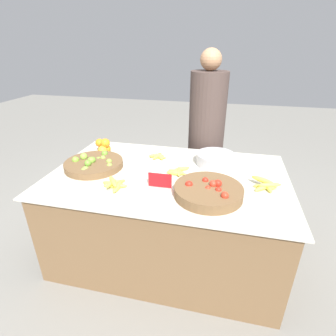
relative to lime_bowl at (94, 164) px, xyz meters
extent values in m
plane|color=gray|center=(0.58, 0.01, -0.73)|extent=(12.00, 12.00, 0.00)
cube|color=brown|center=(0.58, 0.01, -0.39)|extent=(1.62, 1.03, 0.69)
cube|color=beige|center=(0.58, 0.01, -0.03)|extent=(1.69, 1.08, 0.01)
cylinder|color=brown|center=(0.00, 0.00, 0.00)|extent=(0.44, 0.44, 0.05)
sphere|color=#7AB238|center=(0.01, 0.07, 0.00)|extent=(0.04, 0.04, 0.04)
sphere|color=#89BC42|center=(0.15, -0.03, 0.01)|extent=(0.04, 0.04, 0.04)
sphere|color=#89BC42|center=(0.00, -0.14, 0.00)|extent=(0.05, 0.05, 0.05)
sphere|color=#6BA333|center=(0.00, -0.07, 0.04)|extent=(0.05, 0.05, 0.05)
sphere|color=#7AB238|center=(-0.01, -0.02, 0.03)|extent=(0.05, 0.05, 0.05)
sphere|color=#7AB238|center=(0.01, 0.00, 0.00)|extent=(0.04, 0.04, 0.04)
sphere|color=#89BC42|center=(-0.09, 0.03, 0.04)|extent=(0.05, 0.05, 0.05)
sphere|color=#89BC42|center=(0.00, -0.12, 0.01)|extent=(0.05, 0.05, 0.05)
sphere|color=#89BC42|center=(0.04, 0.08, 0.02)|extent=(0.04, 0.04, 0.04)
sphere|color=#6BA333|center=(0.00, -0.01, 0.04)|extent=(0.05, 0.05, 0.05)
sphere|color=#6BA333|center=(-0.03, 0.06, 0.00)|extent=(0.05, 0.05, 0.05)
sphere|color=#89BC42|center=(0.12, 0.02, 0.02)|extent=(0.04, 0.04, 0.04)
sphere|color=#7AB238|center=(-0.07, 0.01, 0.00)|extent=(0.05, 0.05, 0.05)
sphere|color=#6BA333|center=(0.02, 0.15, 0.02)|extent=(0.05, 0.05, 0.05)
sphere|color=#7AB238|center=(-0.13, -0.02, 0.03)|extent=(0.05, 0.05, 0.05)
cylinder|color=brown|center=(0.88, -0.22, 0.00)|extent=(0.42, 0.42, 0.06)
sphere|color=red|center=(0.86, -0.14, 0.04)|extent=(0.04, 0.04, 0.04)
sphere|color=red|center=(0.76, -0.22, 0.04)|extent=(0.05, 0.05, 0.05)
sphere|color=red|center=(0.94, -0.19, 0.05)|extent=(0.05, 0.05, 0.05)
sphere|color=red|center=(0.91, -0.19, 0.05)|extent=(0.05, 0.05, 0.05)
sphere|color=red|center=(0.87, -0.15, 0.02)|extent=(0.04, 0.04, 0.04)
sphere|color=red|center=(0.94, -0.24, 0.04)|extent=(0.04, 0.04, 0.04)
sphere|color=red|center=(0.86, -0.21, 0.01)|extent=(0.04, 0.04, 0.04)
sphere|color=red|center=(0.93, -0.18, 0.02)|extent=(0.04, 0.04, 0.04)
sphere|color=red|center=(0.98, -0.13, 0.01)|extent=(0.05, 0.05, 0.05)
sphere|color=red|center=(0.88, -0.23, 0.03)|extent=(0.04, 0.04, 0.04)
sphere|color=red|center=(0.84, -0.33, 0.01)|extent=(0.04, 0.04, 0.04)
sphere|color=red|center=(0.88, -0.22, 0.01)|extent=(0.05, 0.05, 0.05)
sphere|color=red|center=(0.98, -0.31, 0.04)|extent=(0.05, 0.05, 0.05)
sphere|color=red|center=(0.86, -0.20, 0.00)|extent=(0.05, 0.05, 0.05)
sphere|color=orange|center=(-0.08, 0.35, 0.01)|extent=(0.07, 0.07, 0.07)
sphere|color=orange|center=(-0.08, 0.30, 0.00)|extent=(0.06, 0.06, 0.06)
sphere|color=orange|center=(-0.03, 0.29, 0.01)|extent=(0.07, 0.07, 0.07)
sphere|color=orange|center=(-0.04, 0.24, 0.01)|extent=(0.08, 0.08, 0.08)
sphere|color=orange|center=(-0.09, 0.29, 0.06)|extent=(0.07, 0.07, 0.07)
sphere|color=orange|center=(-0.03, 0.27, 0.07)|extent=(0.08, 0.08, 0.08)
cylinder|color=#B7B7BF|center=(0.90, 0.26, 0.02)|extent=(0.29, 0.29, 0.09)
cube|color=red|center=(0.57, -0.18, 0.02)|extent=(0.16, 0.01, 0.10)
ellipsoid|color=#EFDB4C|center=(0.44, 0.28, -0.01)|extent=(0.11, 0.12, 0.03)
ellipsoid|color=#EFDB4C|center=(0.43, 0.28, -0.02)|extent=(0.15, 0.05, 0.03)
ellipsoid|color=#EFDB4C|center=(0.42, 0.28, -0.01)|extent=(0.13, 0.06, 0.03)
ellipsoid|color=#EFDB4C|center=(0.42, 0.28, -0.01)|extent=(0.06, 0.14, 0.03)
ellipsoid|color=#EFDB4C|center=(1.23, -0.05, -0.01)|extent=(0.14, 0.04, 0.03)
ellipsoid|color=#EFDB4C|center=(1.26, -0.05, -0.01)|extent=(0.05, 0.12, 0.03)
ellipsoid|color=#EFDB4C|center=(1.27, -0.04, -0.01)|extent=(0.12, 0.09, 0.03)
ellipsoid|color=#EFDB4C|center=(1.23, -0.06, -0.01)|extent=(0.14, 0.13, 0.03)
ellipsoid|color=#EFDB4C|center=(1.26, -0.06, 0.01)|extent=(0.15, 0.07, 0.03)
ellipsoid|color=#EFDB4C|center=(1.22, -0.02, 0.02)|extent=(0.15, 0.11, 0.04)
ellipsoid|color=#EFDB4C|center=(0.26, -0.22, -0.01)|extent=(0.13, 0.13, 0.03)
ellipsoid|color=#EFDB4C|center=(0.26, -0.24, -0.01)|extent=(0.16, 0.05, 0.03)
ellipsoid|color=#EFDB4C|center=(0.30, -0.25, -0.01)|extent=(0.13, 0.06, 0.03)
ellipsoid|color=#EFDB4C|center=(0.31, -0.26, -0.01)|extent=(0.04, 0.15, 0.03)
ellipsoid|color=#EFDB4C|center=(0.26, -0.22, -0.01)|extent=(0.12, 0.08, 0.03)
ellipsoid|color=#EFDB4C|center=(0.27, -0.25, 0.02)|extent=(0.12, 0.14, 0.03)
ellipsoid|color=#EFDB4C|center=(0.26, -0.26, 0.01)|extent=(0.04, 0.12, 0.03)
ellipsoid|color=#EFDB4C|center=(0.64, 0.03, -0.01)|extent=(0.14, 0.07, 0.03)
ellipsoid|color=#EFDB4C|center=(0.66, 0.09, -0.01)|extent=(0.12, 0.09, 0.03)
ellipsoid|color=#EFDB4C|center=(0.65, 0.04, -0.01)|extent=(0.06, 0.14, 0.03)
ellipsoid|color=#EFDB4C|center=(0.62, 0.02, -0.01)|extent=(0.12, 0.04, 0.03)
cylinder|color=#473833|center=(0.77, 0.81, -0.06)|extent=(0.34, 0.34, 1.34)
sphere|color=#A87A56|center=(0.77, 0.81, 0.70)|extent=(0.19, 0.19, 0.19)
camera|label=1|loc=(0.95, -1.63, 0.83)|focal=28.00mm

